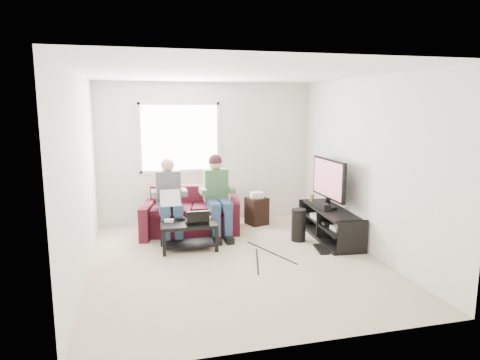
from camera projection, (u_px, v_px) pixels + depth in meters
name	position (u px, v px, depth m)	size (l,w,h in m)	color
floor	(235.00, 261.00, 6.07)	(4.50, 4.50, 0.00)	#C1B196
ceiling	(235.00, 73.00, 5.63)	(4.50, 4.50, 0.00)	white
wall_back	(207.00, 153.00, 8.00)	(4.50, 4.50, 0.00)	silver
wall_front	(295.00, 208.00, 3.70)	(4.50, 4.50, 0.00)	silver
wall_left	(80.00, 176.00, 5.37)	(4.50, 4.50, 0.00)	silver
wall_right	(366.00, 165.00, 6.33)	(4.50, 4.50, 0.00)	silver
window	(180.00, 138.00, 7.81)	(1.48, 0.04, 1.28)	white
sofa	(192.00, 216.00, 7.40)	(1.83, 1.06, 0.79)	#49121E
person_left	(169.00, 196.00, 6.97)	(0.40, 0.71, 1.32)	navy
person_right	(217.00, 190.00, 7.17)	(0.40, 0.71, 1.36)	navy
laptop_silver	(171.00, 201.00, 6.73)	(0.32, 0.22, 0.24)	silver
coffee_table	(189.00, 230.00, 6.51)	(0.86, 0.54, 0.42)	black
laptop_black	(197.00, 216.00, 6.43)	(0.34, 0.24, 0.24)	black
controller_a	(169.00, 221.00, 6.54)	(0.14, 0.09, 0.04)	silver
controller_b	(180.00, 219.00, 6.64)	(0.14, 0.09, 0.04)	black
controller_c	(206.00, 218.00, 6.71)	(0.14, 0.09, 0.04)	gray
tv_stand	(330.00, 226.00, 7.01)	(0.59, 1.59, 0.52)	black
tv	(329.00, 180.00, 6.98)	(0.12, 1.10, 0.81)	black
soundbar	(321.00, 205.00, 7.02)	(0.12, 0.50, 0.10)	black
drink_cup	(312.00, 197.00, 7.54)	(0.08, 0.08, 0.12)	#996E41
console_white	(341.00, 228.00, 6.62)	(0.30, 0.22, 0.06)	silver
console_grey	(322.00, 216.00, 7.29)	(0.34, 0.26, 0.08)	gray
console_black	(331.00, 222.00, 6.95)	(0.38, 0.30, 0.07)	black
subwoofer	(299.00, 225.00, 6.93)	(0.23, 0.23, 0.53)	black
keyboard_floor	(321.00, 249.00, 6.53)	(0.15, 0.46, 0.03)	black
end_table	(257.00, 210.00, 7.91)	(0.34, 0.34, 0.60)	black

